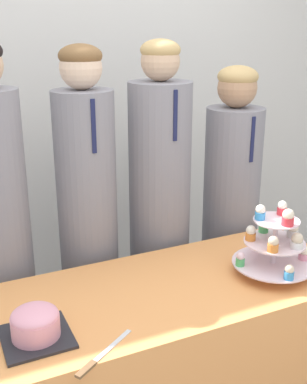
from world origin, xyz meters
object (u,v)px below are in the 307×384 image
object	(u,v)px
student_2	(160,223)
student_3	(230,219)
student_1	(89,235)
cake_knife	(96,360)
round_cake	(35,324)
student_0	(0,249)
cupcake_stand	(275,242)

from	to	relation	value
student_2	student_3	distance (m)	0.42
student_1	cake_knife	bearing A→B (deg)	-106.67
round_cake	student_0	xyz separation A→B (m)	(-0.02, 0.61, 0.00)
cake_knife	student_0	xyz separation A→B (m)	(-0.16, 0.80, 0.05)
round_cake	cupcake_stand	world-z (taller)	cupcake_stand
student_2	student_3	xyz separation A→B (m)	(0.42, -0.00, -0.05)
round_cake	student_0	size ratio (longest dim) A/B	0.13
cake_knife	student_2	size ratio (longest dim) A/B	0.14
cake_knife	cupcake_stand	distance (m)	0.87
student_3	student_2	bearing A→B (deg)	180.00
student_0	student_2	bearing A→B (deg)	0.00
student_2	student_3	size ratio (longest dim) A/B	1.08
round_cake	student_2	xyz separation A→B (m)	(0.74, 0.61, -0.02)
student_2	student_0	bearing A→B (deg)	-180.00
student_1	student_2	world-z (taller)	student_2
cupcake_stand	student_0	world-z (taller)	student_0
cupcake_stand	student_3	distance (m)	0.63
student_1	student_3	distance (m)	0.78
cake_knife	student_1	world-z (taller)	student_1
cupcake_stand	student_2	size ratio (longest dim) A/B	0.20
cupcake_stand	student_2	distance (m)	0.64
cake_knife	student_1	bearing A→B (deg)	40.32
round_cake	cupcake_stand	bearing A→B (deg)	1.48
round_cake	student_2	world-z (taller)	student_2
round_cake	student_2	bearing A→B (deg)	39.53
student_3	cake_knife	bearing A→B (deg)	-141.87
cake_knife	student_0	world-z (taller)	student_0
round_cake	student_2	size ratio (longest dim) A/B	0.13
cake_knife	student_2	distance (m)	1.00
round_cake	cupcake_stand	xyz separation A→B (m)	(0.97, 0.03, 0.08)
student_3	student_1	bearing A→B (deg)	-180.00
round_cake	cake_knife	bearing A→B (deg)	-53.65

